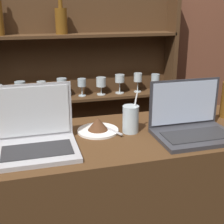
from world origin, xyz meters
name	(u,v)px	position (x,y,z in m)	size (l,w,h in m)	color
back_wall	(73,42)	(0.00, 1.33, 1.35)	(7.00, 0.06, 2.70)	brown
back_shelf	(80,102)	(0.03, 1.25, 0.92)	(1.40, 0.18, 1.76)	#472D19
laptop_near	(36,136)	(-0.32, 0.22, 1.11)	(0.31, 0.25, 0.25)	#ADADB2
laptop_far	(191,124)	(0.34, 0.19, 1.11)	(0.34, 0.24, 0.23)	#333338
cake_plate	(98,127)	(-0.05, 0.33, 1.08)	(0.19, 0.19, 0.07)	white
water_glass	(131,119)	(0.09, 0.29, 1.12)	(0.07, 0.07, 0.18)	silver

